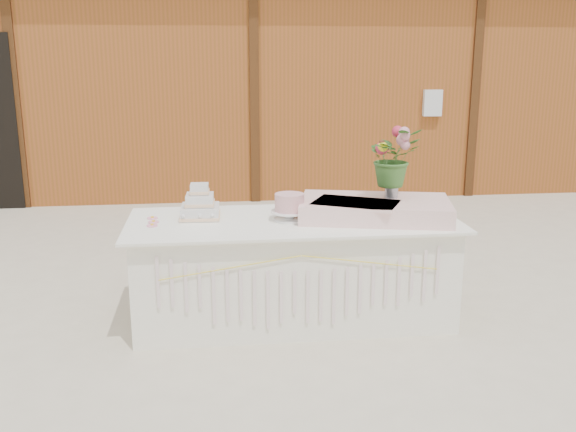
{
  "coord_description": "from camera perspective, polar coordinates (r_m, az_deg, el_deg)",
  "views": [
    {
      "loc": [
        -0.57,
        -4.49,
        1.94
      ],
      "look_at": [
        0.0,
        0.3,
        0.72
      ],
      "focal_mm": 40.0,
      "sensor_mm": 36.0,
      "label": 1
    }
  ],
  "objects": [
    {
      "name": "pink_cake_stand",
      "position": [
        4.63,
        0.14,
        0.94
      ],
      "size": [
        0.27,
        0.27,
        0.2
      ],
      "color": "white",
      "rests_on": "cake_table"
    },
    {
      "name": "wedding_cake",
      "position": [
        4.74,
        -7.82,
        0.84
      ],
      "size": [
        0.3,
        0.3,
        0.26
      ],
      "rotation": [
        0.0,
        0.0,
        -0.04
      ],
      "color": "silver",
      "rests_on": "cake_table"
    },
    {
      "name": "loose_flowers",
      "position": [
        4.75,
        -11.58,
        -0.24
      ],
      "size": [
        0.18,
        0.39,
        0.02
      ],
      "primitive_type": null,
      "rotation": [
        0.0,
        0.0,
        -0.06
      ],
      "color": "pink",
      "rests_on": "cake_table"
    },
    {
      "name": "bouquet",
      "position": [
        4.77,
        9.32,
        5.78
      ],
      "size": [
        0.46,
        0.42,
        0.43
      ],
      "primitive_type": "imported",
      "rotation": [
        0.0,
        0.0,
        0.24
      ],
      "color": "#3B6B2B",
      "rests_on": "flower_vase"
    },
    {
      "name": "flower_vase",
      "position": [
        4.82,
        9.19,
        2.43
      ],
      "size": [
        0.1,
        0.1,
        0.13
      ],
      "primitive_type": "cylinder",
      "color": "#A5A5A9",
      "rests_on": "satin_runner"
    },
    {
      "name": "barn",
      "position": [
        10.5,
        -3.84,
        12.74
      ],
      "size": [
        12.6,
        4.6,
        3.3
      ],
      "color": "brown",
      "rests_on": "ground"
    },
    {
      "name": "cake_table",
      "position": [
        4.78,
        0.43,
        -4.76
      ],
      "size": [
        2.4,
        1.0,
        0.77
      ],
      "color": "white",
      "rests_on": "ground"
    },
    {
      "name": "satin_runner",
      "position": [
        4.75,
        7.74,
        0.64
      ],
      "size": [
        1.19,
        0.85,
        0.14
      ],
      "primitive_type": "cube",
      "rotation": [
        0.0,
        0.0,
        -0.23
      ],
      "color": "#FFD3CD",
      "rests_on": "cake_table"
    },
    {
      "name": "ground",
      "position": [
        4.93,
        0.42,
        -9.01
      ],
      "size": [
        80.0,
        80.0,
        0.0
      ],
      "primitive_type": "plane",
      "color": "beige",
      "rests_on": "ground"
    }
  ]
}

